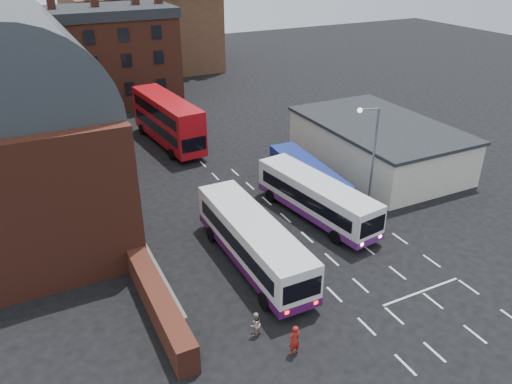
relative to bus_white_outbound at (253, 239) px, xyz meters
name	(u,v)px	position (x,y,z in m)	size (l,w,h in m)	color
ground	(327,287)	(3.07, -4.32, -2.00)	(180.00, 180.00, 0.00)	black
railway_station	(13,112)	(-12.43, 16.68, 5.64)	(12.00, 28.00, 16.00)	#602B1E
forecourt_wall	(159,305)	(-7.13, -2.32, -1.10)	(1.20, 10.00, 1.80)	#602B1E
cream_building	(377,144)	(18.07, 9.68, 0.16)	(10.40, 16.40, 4.25)	beige
brick_terrace	(87,64)	(-2.93, 41.68, 3.50)	(22.00, 10.00, 11.00)	brown
castle_keep	(139,30)	(9.07, 61.68, 4.00)	(22.00, 22.00, 12.00)	brown
bus_white_outbound	(253,239)	(0.00, 0.00, 0.00)	(3.15, 12.41, 3.38)	silver
bus_white_inbound	(316,196)	(7.21, 3.54, -0.12)	(4.29, 11.93, 3.18)	silver
bus_blue	(308,177)	(8.69, 7.04, -0.31)	(3.12, 10.61, 2.86)	navy
bus_red_double	(168,120)	(1.81, 23.81, 0.68)	(4.04, 12.81, 5.04)	#B30E15
street_lamp	(371,150)	(11.38, 2.73, 3.22)	(1.71, 0.67, 8.64)	slate
pedestrian_red	(294,340)	(-1.66, -8.23, -1.08)	(0.67, 0.44, 1.84)	#A01B14
pedestrian_beige	(255,324)	(-2.86, -6.06, -1.26)	(0.72, 0.56, 1.48)	tan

